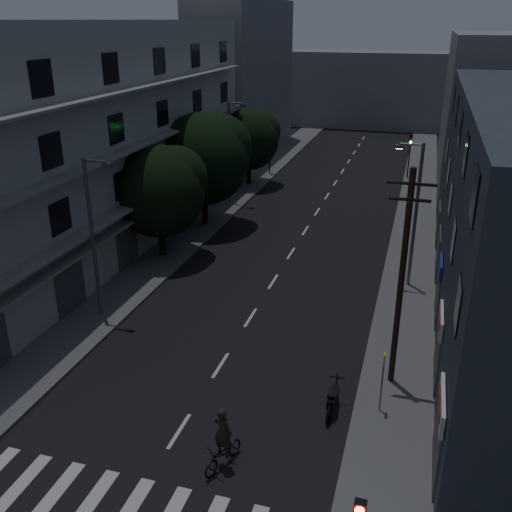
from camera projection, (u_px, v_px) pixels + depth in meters
The scene contains 20 objects.
ground at pixel (307, 228), 41.34m from camera, with size 160.00×160.00×0.00m, color black.
sidewalk_left at pixel (210, 218), 43.27m from camera, with size 3.00×90.00×0.15m, color #565659.
sidewalk_right at pixel (413, 238), 39.35m from camera, with size 3.00×90.00×0.15m, color #565659.
lane_markings at pixel (322, 204), 46.87m from camera, with size 0.15×60.50×0.01m.
building_left at pixel (100, 141), 35.59m from camera, with size 7.00×36.00×14.00m.
building_far_left at pixel (244, 79), 61.77m from camera, with size 6.00×20.00×16.00m, color slate.
building_far_right at pixel (480, 111), 50.76m from camera, with size 6.00×20.00×13.00m, color slate.
building_far_end at pixel (374, 90), 79.27m from camera, with size 24.00×8.00×10.00m, color slate.
tree_near at pixel (160, 188), 34.71m from camera, with size 5.69×5.69×7.01m.
tree_mid at pixel (204, 156), 40.04m from camera, with size 6.52×6.52×8.03m.
tree_far at pixel (249, 137), 50.59m from camera, with size 5.42×5.42×6.71m.
traffic_signal_far_right at pixel (410, 147), 52.85m from camera, with size 0.28×0.37×4.10m.
traffic_signal_far_left at pixel (270, 143), 54.47m from camera, with size 0.28×0.37×4.10m.
street_lamp_left_near at pixel (94, 231), 27.39m from camera, with size 1.51×0.25×8.00m.
street_lamp_right at pixel (414, 209), 30.62m from camera, with size 1.51×0.25×8.00m.
street_lamp_left_far at pixel (231, 147), 45.40m from camera, with size 1.51×0.25×8.00m.
utility_pole at pixel (402, 277), 21.89m from camera, with size 1.80×0.24×9.00m.
bus_stop_sign at pixel (383, 371), 21.22m from camera, with size 0.06×0.35×2.52m.
motorcycle at pixel (333, 400), 21.81m from camera, with size 0.59×2.04×1.31m.
cyclist at pixel (223, 447), 19.03m from camera, with size 1.24×2.00×2.40m.
Camera 1 is at (7.50, -13.39, 14.01)m, focal length 40.00 mm.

